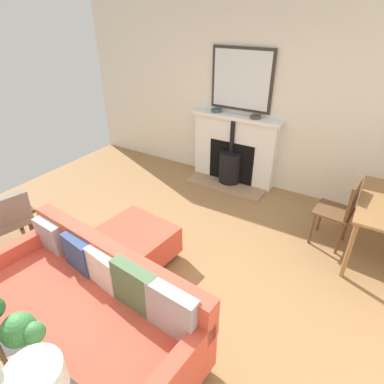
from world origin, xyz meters
name	(u,v)px	position (x,y,z in m)	size (l,w,h in m)	color
ground_plane	(146,282)	(0.00, 0.00, 0.00)	(5.59, 6.24, 0.01)	olive
wall_left	(256,93)	(-2.80, 0.00, 1.43)	(0.12, 6.24, 2.86)	silver
fireplace	(233,154)	(-2.59, -0.21, 0.49)	(0.61, 1.44, 1.11)	#9E7A5B
mirror_over_mantel	(242,80)	(-2.71, -0.21, 1.62)	(0.04, 0.96, 0.90)	#2D2823
mantel_bowl_near	(216,110)	(-2.62, -0.56, 1.14)	(0.16, 0.16, 0.05)	#334C56
mantel_bowl_far	(255,117)	(-2.62, 0.10, 1.14)	(0.16, 0.16, 0.04)	#47382D
sofa	(88,309)	(0.76, 0.02, 0.36)	(1.13, 2.16, 0.85)	#B2B2B7
ottoman	(139,240)	(-0.28, -0.30, 0.25)	(0.70, 0.83, 0.42)	#B2B2B7
armchair_accent	(0,219)	(0.43, -1.72, 0.46)	(0.78, 0.71, 0.79)	#4C3321
table_lamp_far_end	(38,382)	(1.54, 0.72, 1.12)	(0.25, 0.25, 0.42)	white
dining_chair_near_fireplace	(342,208)	(-1.70, 1.58, 0.53)	(0.44, 0.44, 0.89)	brown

